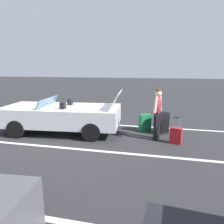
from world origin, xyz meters
TOP-DOWN VIEW (x-y plane):
  - ground_plane at (0.00, 0.00)m, footprint 80.00×80.00m
  - lot_line_near at (0.00, -1.28)m, footprint 18.00×0.12m
  - lot_line_mid at (0.00, 1.42)m, footprint 18.00×0.12m
  - convertible_car at (0.20, 0.02)m, footprint 4.33×2.11m
  - suitcase_large_black at (-3.52, -0.61)m, footprint 0.53×0.54m
  - suitcase_medium_bright at (-2.93, -0.77)m, footprint 0.47×0.42m
  - suitcase_small_carryon at (-3.94, 0.32)m, footprint 0.38×0.29m
  - traveler_person at (-3.35, 0.08)m, footprint 0.32×0.60m

SIDE VIEW (x-z plane):
  - ground_plane at x=0.00m, z-range 0.00..0.00m
  - lot_line_near at x=0.00m, z-range 0.00..0.00m
  - lot_line_mid at x=0.00m, z-range 0.00..0.00m
  - suitcase_small_carryon at x=-3.94m, z-range -0.17..0.68m
  - suitcase_medium_bright at x=-2.93m, z-range 0.00..0.62m
  - suitcase_large_black at x=-3.52m, z-range 0.00..0.74m
  - convertible_car at x=0.20m, z-range -0.16..1.34m
  - traveler_person at x=-3.35m, z-range 0.10..1.76m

